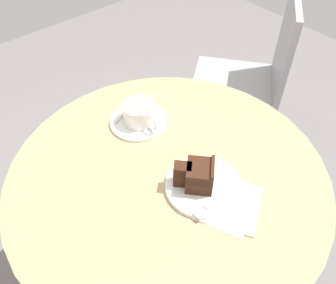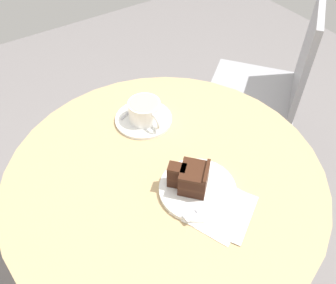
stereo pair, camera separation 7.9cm
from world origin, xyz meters
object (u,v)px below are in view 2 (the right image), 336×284
at_px(coffee_cup, 145,111).
at_px(fork, 201,208).
at_px(cake_slice, 191,178).
at_px(cafe_chair, 275,81).
at_px(cake_plate, 197,189).
at_px(napkin, 217,207).
at_px(saucer, 144,119).
at_px(teaspoon, 134,107).

xyz_separation_m(coffee_cup, fork, (0.34, -0.06, -0.03)).
bearing_deg(fork, cake_slice, -108.20).
bearing_deg(cafe_chair, cake_plate, -9.54).
distance_m(cake_plate, fork, 0.06).
bearing_deg(napkin, cafe_chair, 122.15).
height_order(coffee_cup, fork, coffee_cup).
xyz_separation_m(saucer, napkin, (0.36, -0.01, -0.00)).
xyz_separation_m(fork, cafe_chair, (-0.43, 0.75, -0.21)).
bearing_deg(napkin, teaspoon, 177.97).
bearing_deg(cake_plate, teaspoon, 176.22).
bearing_deg(teaspoon, saucer, -114.20).
distance_m(teaspoon, cafe_chair, 0.73).
xyz_separation_m(cake_plate, cafe_chair, (-0.38, 0.72, -0.20)).
relative_size(teaspoon, cake_slice, 0.91).
relative_size(coffee_cup, cake_slice, 1.22).
relative_size(coffee_cup, cake_plate, 0.67).
distance_m(saucer, cafe_chair, 0.73).
bearing_deg(cake_plate, napkin, 7.23).
bearing_deg(napkin, cake_plate, -172.77).
bearing_deg(coffee_cup, cafe_chair, 97.34).
bearing_deg(fork, cafe_chair, -152.77).
bearing_deg(saucer, cafe_chair, 96.81).
xyz_separation_m(cake_plate, cake_slice, (-0.01, -0.01, 0.04)).
xyz_separation_m(napkin, cafe_chair, (-0.45, 0.71, -0.20)).
bearing_deg(teaspoon, fork, -121.22).
bearing_deg(teaspoon, napkin, -115.79).
distance_m(cake_slice, napkin, 0.09).
relative_size(cake_plate, cafe_chair, 0.23).
relative_size(saucer, fork, 1.26).
bearing_deg(teaspoon, coffee_cup, -111.73).
bearing_deg(cake_plate, coffee_cup, 174.99).
height_order(teaspoon, cake_slice, cake_slice).
xyz_separation_m(saucer, teaspoon, (-0.06, 0.00, 0.01)).
distance_m(coffee_cup, teaspoon, 0.07).
distance_m(napkin, cafe_chair, 0.86).
height_order(cake_slice, fork, cake_slice).
bearing_deg(coffee_cup, cake_slice, -7.60).
bearing_deg(saucer, cake_plate, -4.40).
xyz_separation_m(teaspoon, fork, (0.41, -0.05, 0.00)).
xyz_separation_m(teaspoon, cake_slice, (0.34, -0.03, 0.03)).
distance_m(cake_slice, cafe_chair, 0.85).
distance_m(cake_plate, cake_slice, 0.04).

